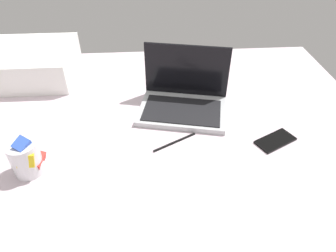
{
  "coord_description": "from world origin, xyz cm",
  "views": [
    {
      "loc": [
        5.59,
        -80.58,
        87.86
      ],
      "look_at": [
        11.25,
        -1.26,
        24.0
      ],
      "focal_mm": 32.44,
      "sensor_mm": 36.0,
      "label": 1
    }
  ],
  "objects_px": {
    "snack_cup": "(26,157)",
    "cell_phone": "(275,141)",
    "laptop": "(184,99)",
    "pillow": "(15,63)"
  },
  "relations": [
    {
      "from": "snack_cup",
      "to": "pillow",
      "type": "height_order",
      "value": "snack_cup"
    },
    {
      "from": "laptop",
      "to": "pillow",
      "type": "height_order",
      "value": "laptop"
    },
    {
      "from": "snack_cup",
      "to": "cell_phone",
      "type": "height_order",
      "value": "snack_cup"
    },
    {
      "from": "snack_cup",
      "to": "cell_phone",
      "type": "bearing_deg",
      "value": 5.72
    },
    {
      "from": "laptop",
      "to": "snack_cup",
      "type": "bearing_deg",
      "value": -136.52
    },
    {
      "from": "laptop",
      "to": "snack_cup",
      "type": "xyz_separation_m",
      "value": [
        -0.51,
        -0.3,
        0.01
      ]
    },
    {
      "from": "laptop",
      "to": "pillow",
      "type": "xyz_separation_m",
      "value": [
        -0.73,
        0.31,
        0.02
      ]
    },
    {
      "from": "laptop",
      "to": "cell_phone",
      "type": "xyz_separation_m",
      "value": [
        0.3,
        -0.22,
        -0.04
      ]
    },
    {
      "from": "laptop",
      "to": "pillow",
      "type": "bearing_deg",
      "value": 169.83
    },
    {
      "from": "laptop",
      "to": "pillow",
      "type": "relative_size",
      "value": 0.72
    }
  ]
}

